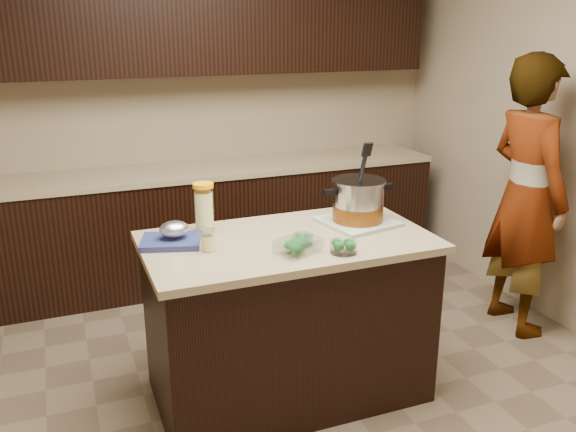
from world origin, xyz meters
name	(u,v)px	position (x,y,z in m)	size (l,w,h in m)	color
ground_plane	(288,391)	(0.00, 0.00, 0.00)	(4.00, 4.00, 0.00)	brown
room_shell	(288,75)	(0.00, 0.00, 1.71)	(4.04, 4.04, 2.72)	tan
back_cabinets	(204,161)	(0.00, 1.74, 0.94)	(3.60, 0.63, 2.33)	black
island	(288,318)	(0.00, 0.00, 0.45)	(1.46, 0.81, 0.90)	black
dish_towel	(357,222)	(0.44, 0.08, 0.91)	(0.36, 0.36, 0.02)	#6D9363
stock_pot	(358,203)	(0.44, 0.08, 1.02)	(0.41, 0.30, 0.41)	#B7B7BC
lemonade_pitcher	(204,210)	(-0.37, 0.26, 1.02)	(0.13, 0.13, 0.26)	#EAEA8F
mason_jar	(208,240)	(-0.42, -0.02, 0.95)	(0.09, 0.09, 0.12)	#EAEA8F
broccoli_tub_left	(303,240)	(0.04, -0.10, 0.92)	(0.11, 0.11, 0.05)	silver
broccoli_tub_right	(343,247)	(0.17, -0.28, 0.93)	(0.15, 0.15, 0.06)	silver
broccoli_tub_rect	(298,246)	(-0.03, -0.20, 0.93)	(0.24, 0.20, 0.07)	silver
blue_tray	(172,237)	(-0.56, 0.14, 0.94)	(0.34, 0.30, 0.11)	navy
person	(526,197)	(1.70, 0.19, 0.89)	(0.65, 0.43, 1.78)	gray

